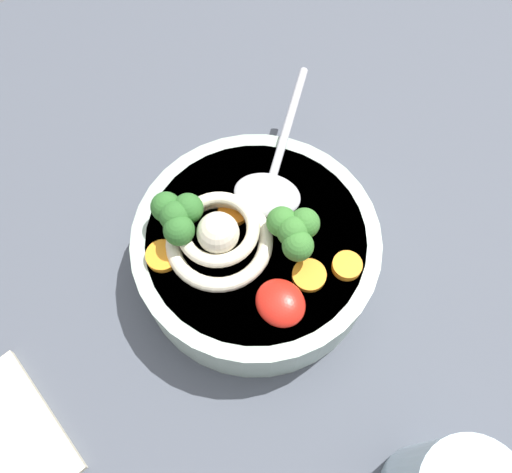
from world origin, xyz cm
name	(u,v)px	position (x,y,z in cm)	size (l,w,h in cm)	color
table_slab	(278,260)	(0.00, 0.00, 1.39)	(98.60, 98.60, 2.79)	#474C56
soup_bowl	(256,250)	(0.65, 2.30, 5.90)	(21.87, 21.87, 6.03)	#9EB2A3
noodle_pile	(219,236)	(2.23, 5.07, 10.08)	(10.06, 9.87, 4.04)	beige
soup_spoon	(271,182)	(3.66, -1.97, 9.62)	(12.68, 16.02, 1.60)	#B7B7BC
chili_sauce_dollop	(280,303)	(-5.45, 4.88, 9.77)	(4.24, 3.82, 1.91)	red
broccoli_floret_center	(177,216)	(5.37, 6.88, 11.35)	(5.12, 4.40, 4.05)	#7A9E60
broccoli_floret_near_spoon	(294,231)	(-1.89, 0.38, 11.35)	(5.11, 4.39, 4.04)	#7A9E60
carrot_slice_rear	(347,266)	(-6.46, -1.65, 9.21)	(2.51, 2.51, 0.80)	orange
carrot_slice_right	(163,256)	(4.19, 9.63, 9.15)	(2.83, 2.83, 0.68)	orange
carrot_slice_beside_chili	(309,275)	(-5.03, 1.31, 9.10)	(2.85, 2.85, 0.57)	orange
carrot_slice_extra_a	(233,212)	(3.68, 2.35, 9.13)	(2.71, 2.71, 0.63)	orange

